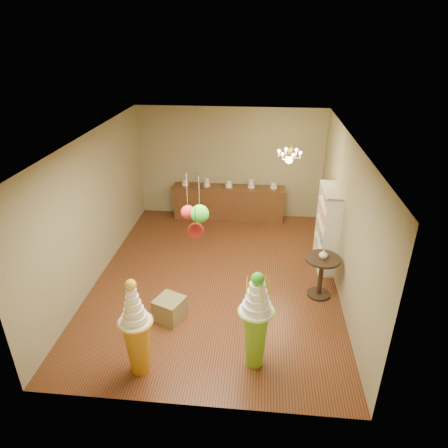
# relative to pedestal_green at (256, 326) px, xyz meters

# --- Properties ---
(floor) EXTENTS (6.50, 6.50, 0.00)m
(floor) POSITION_rel_pedestal_green_xyz_m (-0.87, 2.36, -0.74)
(floor) COLOR #5A2F18
(floor) RESTS_ON ground
(ceiling) EXTENTS (6.50, 6.50, 0.00)m
(ceiling) POSITION_rel_pedestal_green_xyz_m (-0.87, 2.36, 2.26)
(ceiling) COLOR silver
(ceiling) RESTS_ON ground
(wall_back) EXTENTS (5.00, 0.04, 3.00)m
(wall_back) POSITION_rel_pedestal_green_xyz_m (-0.87, 5.61, 0.76)
(wall_back) COLOR #968E66
(wall_back) RESTS_ON ground
(wall_front) EXTENTS (5.00, 0.04, 3.00)m
(wall_front) POSITION_rel_pedestal_green_xyz_m (-0.87, -0.89, 0.76)
(wall_front) COLOR #968E66
(wall_front) RESTS_ON ground
(wall_left) EXTENTS (0.04, 6.50, 3.00)m
(wall_left) POSITION_rel_pedestal_green_xyz_m (-3.37, 2.36, 0.76)
(wall_left) COLOR #968E66
(wall_left) RESTS_ON ground
(wall_right) EXTENTS (0.04, 6.50, 3.00)m
(wall_right) POSITION_rel_pedestal_green_xyz_m (1.63, 2.36, 0.76)
(wall_right) COLOR #968E66
(wall_right) RESTS_ON ground
(pedestal_green) EXTENTS (0.69, 0.69, 1.70)m
(pedestal_green) POSITION_rel_pedestal_green_xyz_m (0.00, 0.00, 0.00)
(pedestal_green) COLOR #79B527
(pedestal_green) RESTS_ON floor
(pedestal_orange) EXTENTS (0.55, 0.55, 1.68)m
(pedestal_orange) POSITION_rel_pedestal_green_xyz_m (-1.76, -0.32, -0.10)
(pedestal_orange) COLOR #C48116
(pedestal_orange) RESTS_ON floor
(burlap_riser) EXTENTS (0.62, 0.62, 0.43)m
(burlap_riser) POSITION_rel_pedestal_green_xyz_m (-1.57, 0.93, -0.52)
(burlap_riser) COLOR olive
(burlap_riser) RESTS_ON floor
(sideboard) EXTENTS (3.04, 0.54, 1.16)m
(sideboard) POSITION_rel_pedestal_green_xyz_m (-0.87, 5.33, -0.26)
(sideboard) COLOR #57341B
(sideboard) RESTS_ON floor
(shelving_unit) EXTENTS (0.33, 1.20, 1.80)m
(shelving_unit) POSITION_rel_pedestal_green_xyz_m (1.46, 3.16, 0.17)
(shelving_unit) COLOR silver
(shelving_unit) RESTS_ON floor
(round_table) EXTENTS (0.87, 0.87, 0.87)m
(round_table) POSITION_rel_pedestal_green_xyz_m (1.23, 1.92, -0.18)
(round_table) COLOR black
(round_table) RESTS_ON floor
(vase) EXTENTS (0.18, 0.18, 0.17)m
(vase) POSITION_rel_pedestal_green_xyz_m (1.23, 1.92, 0.22)
(vase) COLOR silver
(vase) RESTS_ON round_table
(pom_red_left) EXTENTS (0.21, 0.21, 0.79)m
(pom_red_left) POSITION_rel_pedestal_green_xyz_m (-1.09, 0.61, 1.58)
(pom_red_left) COLOR #453932
(pom_red_left) RESTS_ON ceiling
(pom_green_mid) EXTENTS (0.27, 0.27, 0.77)m
(pom_green_mid) POSITION_rel_pedestal_green_xyz_m (-0.89, 0.48, 1.63)
(pom_green_mid) COLOR #453932
(pom_green_mid) RESTS_ON ceiling
(pom_red_right) EXTENTS (0.20, 0.20, 0.49)m
(pom_red_right) POSITION_rel_pedestal_green_xyz_m (-0.78, -0.52, 1.87)
(pom_red_right) COLOR #453932
(pom_red_right) RESTS_ON ceiling
(chandelier) EXTENTS (0.65, 0.65, 0.85)m
(chandelier) POSITION_rel_pedestal_green_xyz_m (0.57, 3.67, 1.57)
(chandelier) COLOR gold
(chandelier) RESTS_ON ceiling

